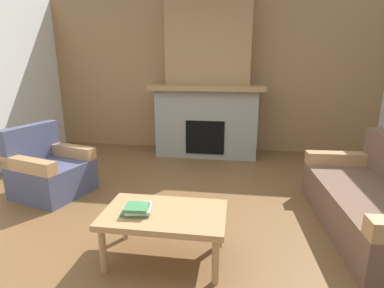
% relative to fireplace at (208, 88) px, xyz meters
% --- Properties ---
extents(ground, '(9.00, 9.00, 0.00)m').
position_rel_fireplace_xyz_m(ground, '(0.00, -2.62, -1.16)').
color(ground, brown).
extents(wall_back_wood_panel, '(6.00, 0.12, 2.70)m').
position_rel_fireplace_xyz_m(wall_back_wood_panel, '(0.00, 0.38, 0.19)').
color(wall_back_wood_panel, '#997047').
rests_on(wall_back_wood_panel, ground).
extents(fireplace, '(1.90, 0.82, 2.70)m').
position_rel_fireplace_xyz_m(fireplace, '(0.00, 0.00, 0.00)').
color(fireplace, gray).
rests_on(fireplace, ground).
extents(couch, '(0.93, 1.84, 0.85)m').
position_rel_fireplace_xyz_m(couch, '(1.89, -2.38, -0.88)').
color(couch, brown).
rests_on(couch, ground).
extents(armchair, '(0.94, 0.94, 0.85)m').
position_rel_fireplace_xyz_m(armchair, '(-1.76, -2.03, -0.87)').
color(armchair, '#474C6B').
rests_on(armchair, ground).
extents(coffee_table, '(1.00, 0.60, 0.43)m').
position_rel_fireplace_xyz_m(coffee_table, '(-0.04, -3.12, -0.79)').
color(coffee_table, tan).
rests_on(coffee_table, ground).
extents(book_stack_near_edge, '(0.25, 0.25, 0.07)m').
position_rel_fireplace_xyz_m(book_stack_near_edge, '(-0.25, -3.16, -0.70)').
color(book_stack_near_edge, '#3D7F4C').
rests_on(book_stack_near_edge, coffee_table).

